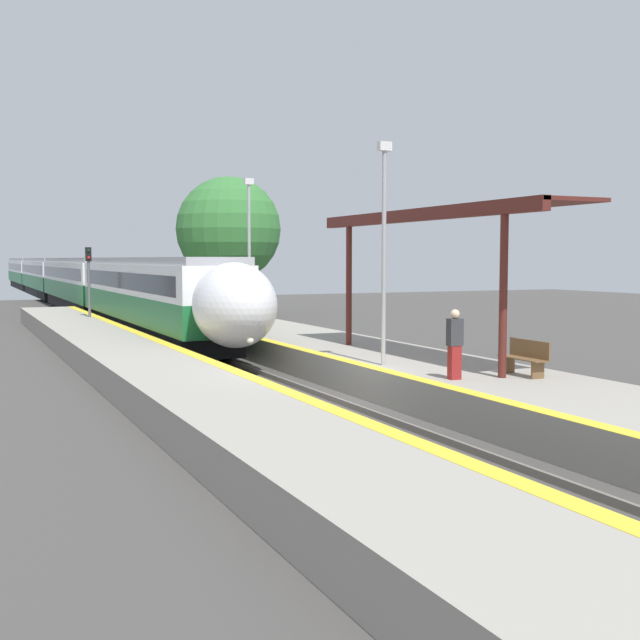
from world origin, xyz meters
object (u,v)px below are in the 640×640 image
object	(u,v)px
train	(63,278)
railway_signal	(89,281)
platform_bench	(525,357)
person_waiting	(455,343)
lamppost_mid	(249,246)
lamppost_near	(384,240)

from	to	relation	value
train	railway_signal	size ratio (longest dim) A/B	20.91
platform_bench	person_waiting	xyz separation A→B (m)	(-1.97, 0.20, 0.41)
platform_bench	person_waiting	world-z (taller)	person_waiting
platform_bench	railway_signal	distance (m)	26.21
train	railway_signal	xyz separation A→B (m)	(-2.14, -27.56, 0.46)
person_waiting	railway_signal	size ratio (longest dim) A/B	0.39
train	lamppost_mid	size ratio (longest dim) A/B	15.15
platform_bench	person_waiting	size ratio (longest dim) A/B	0.88
person_waiting	railway_signal	distance (m)	25.56
platform_bench	railway_signal	xyz separation A→B (m)	(-6.65, 25.32, 1.31)
platform_bench	railway_signal	bearing A→B (deg)	104.72
lamppost_near	train	bearing A→B (deg)	92.61
platform_bench	lamppost_mid	distance (m)	14.45
person_waiting	lamppost_mid	world-z (taller)	lamppost_mid
lamppost_mid	platform_bench	bearing A→B (deg)	-80.86
train	railway_signal	bearing A→B (deg)	-94.44
platform_bench	lamppost_near	distance (m)	4.90
train	person_waiting	xyz separation A→B (m)	(2.54, -52.68, -0.44)
platform_bench	lamppost_mid	xyz separation A→B (m)	(-2.25, 13.96, 2.95)
train	platform_bench	world-z (taller)	train
train	platform_bench	bearing A→B (deg)	-85.13
railway_signal	platform_bench	bearing A→B (deg)	-75.28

